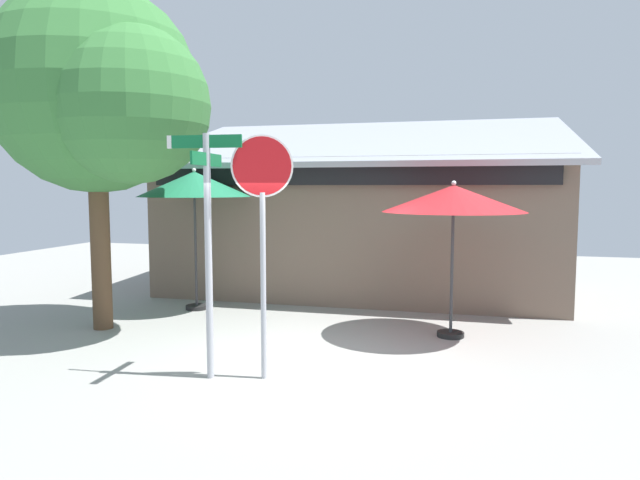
% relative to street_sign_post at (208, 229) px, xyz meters
% --- Properties ---
extents(ground_plane, '(28.00, 28.00, 0.10)m').
position_rel_street_sign_post_xyz_m(ground_plane, '(0.94, 1.03, -1.97)').
color(ground_plane, gray).
extents(cafe_building, '(9.23, 5.09, 4.22)m').
position_rel_street_sign_post_xyz_m(cafe_building, '(0.75, 6.77, -0.29)').
color(cafe_building, '#705B4C').
rests_on(cafe_building, ground).
extents(street_sign_post, '(0.98, 0.92, 3.11)m').
position_rel_street_sign_post_xyz_m(street_sign_post, '(0.00, 0.00, 0.00)').
color(street_sign_post, '#A8AAB2').
rests_on(street_sign_post, ground).
extents(stop_sign, '(0.73, 0.28, 3.10)m').
position_rel_street_sign_post_xyz_m(stop_sign, '(0.68, 0.15, 0.24)').
color(stop_sign, '#A8AAB2').
rests_on(stop_sign, ground).
extents(patio_umbrella_forest_green_left, '(2.23, 2.23, 2.82)m').
position_rel_street_sign_post_xyz_m(patio_umbrella_forest_green_left, '(-2.06, 3.69, 0.57)').
color(patio_umbrella_forest_green_left, black).
rests_on(patio_umbrella_forest_green_left, ground).
extents(patio_umbrella_crimson_center, '(2.30, 2.30, 2.55)m').
position_rel_street_sign_post_xyz_m(patio_umbrella_crimson_center, '(2.94, 2.82, 0.33)').
color(patio_umbrella_crimson_center, black).
rests_on(patio_umbrella_crimson_center, ground).
extents(shade_tree, '(3.93, 3.47, 5.81)m').
position_rel_street_sign_post_xyz_m(shade_tree, '(-2.66, 1.75, 2.05)').
color(shade_tree, brown).
rests_on(shade_tree, ground).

